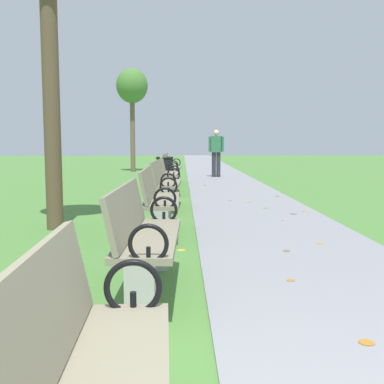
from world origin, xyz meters
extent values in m
cube|color=gray|center=(1.10, 18.00, 0.01)|extent=(2.20, 44.00, 0.02)
cube|color=gray|center=(-0.64, 0.12, 0.70)|extent=(0.18, 1.60, 0.40)
cube|color=#A8A59E|center=(-0.48, 0.86, 0.23)|extent=(0.20, 0.13, 0.45)
torus|color=black|center=(-0.42, 0.88, 0.59)|extent=(0.27, 0.04, 0.27)
cylinder|color=black|center=(-0.42, 0.88, 0.51)|extent=(0.03, 0.03, 0.12)
cube|color=gray|center=(-0.45, 2.57, 0.47)|extent=(0.49, 1.61, 0.05)
cube|color=gray|center=(-0.64, 2.57, 0.70)|extent=(0.17, 1.60, 0.40)
cube|color=#A8A59E|center=(-0.47, 1.83, 0.23)|extent=(0.20, 0.13, 0.45)
cube|color=#A8A59E|center=(-0.43, 3.31, 0.23)|extent=(0.20, 0.13, 0.45)
torus|color=black|center=(-0.41, 1.81, 0.59)|extent=(0.27, 0.04, 0.27)
cylinder|color=black|center=(-0.41, 1.81, 0.51)|extent=(0.03, 0.03, 0.12)
torus|color=black|center=(-0.37, 3.33, 0.59)|extent=(0.27, 0.04, 0.27)
cylinder|color=black|center=(-0.37, 3.33, 0.51)|extent=(0.03, 0.03, 0.12)
cube|color=gray|center=(-0.45, 4.99, 0.47)|extent=(0.44, 1.60, 0.05)
cube|color=gray|center=(-0.64, 4.99, 0.70)|extent=(0.12, 1.60, 0.40)
cube|color=#A8A59E|center=(-0.45, 4.25, 0.23)|extent=(0.20, 0.12, 0.45)
cube|color=#A8A59E|center=(-0.45, 5.73, 0.23)|extent=(0.20, 0.12, 0.45)
torus|color=black|center=(-0.39, 4.23, 0.59)|extent=(0.27, 0.03, 0.27)
cylinder|color=black|center=(-0.39, 4.23, 0.51)|extent=(0.03, 0.03, 0.12)
torus|color=black|center=(-0.39, 5.75, 0.59)|extent=(0.27, 0.03, 0.27)
cylinder|color=black|center=(-0.39, 5.75, 0.51)|extent=(0.03, 0.03, 0.12)
cube|color=gray|center=(-0.45, 7.44, 0.47)|extent=(0.51, 1.62, 0.05)
cube|color=gray|center=(-0.64, 7.45, 0.70)|extent=(0.19, 1.60, 0.40)
cube|color=#A8A59E|center=(-0.48, 6.70, 0.23)|extent=(0.20, 0.13, 0.45)
cube|color=#A8A59E|center=(-0.42, 8.18, 0.23)|extent=(0.20, 0.13, 0.45)
torus|color=black|center=(-0.42, 6.68, 0.59)|extent=(0.27, 0.04, 0.27)
cylinder|color=black|center=(-0.42, 6.68, 0.51)|extent=(0.03, 0.03, 0.12)
torus|color=black|center=(-0.36, 8.20, 0.59)|extent=(0.27, 0.04, 0.27)
cylinder|color=black|center=(-0.36, 8.20, 0.51)|extent=(0.03, 0.03, 0.12)
cube|color=gray|center=(-0.45, 9.98, 0.47)|extent=(0.48, 1.61, 0.05)
cube|color=gray|center=(-0.64, 9.98, 0.70)|extent=(0.16, 1.60, 0.40)
cube|color=#A8A59E|center=(-0.43, 9.24, 0.23)|extent=(0.20, 0.13, 0.45)
cube|color=#A8A59E|center=(-0.47, 10.72, 0.23)|extent=(0.20, 0.13, 0.45)
torus|color=black|center=(-0.37, 9.22, 0.59)|extent=(0.27, 0.04, 0.27)
cylinder|color=black|center=(-0.37, 9.22, 0.51)|extent=(0.03, 0.03, 0.12)
torus|color=black|center=(-0.41, 10.74, 0.59)|extent=(0.27, 0.04, 0.27)
cylinder|color=black|center=(-0.41, 10.74, 0.51)|extent=(0.03, 0.03, 0.12)
cube|color=gray|center=(-0.45, 12.56, 0.47)|extent=(0.50, 1.62, 0.05)
cube|color=gray|center=(-0.64, 12.56, 0.70)|extent=(0.18, 1.60, 0.40)
cube|color=#A8A59E|center=(-0.48, 11.82, 0.23)|extent=(0.20, 0.13, 0.45)
cube|color=#A8A59E|center=(-0.42, 13.30, 0.23)|extent=(0.20, 0.13, 0.45)
torus|color=black|center=(-0.42, 11.80, 0.59)|extent=(0.27, 0.04, 0.27)
cylinder|color=black|center=(-0.42, 11.80, 0.51)|extent=(0.03, 0.03, 0.12)
torus|color=black|center=(-0.36, 13.31, 0.59)|extent=(0.27, 0.04, 0.27)
cylinder|color=black|center=(-0.36, 13.31, 0.51)|extent=(0.03, 0.03, 0.12)
cylinder|color=brown|center=(-2.01, 5.48, 2.01)|extent=(0.23, 0.23, 4.02)
cylinder|color=brown|center=(-2.20, 18.15, 1.52)|extent=(0.20, 0.20, 3.04)
ellipsoid|color=#477A33|center=(-2.20, 18.15, 3.48)|extent=(1.27, 1.27, 1.40)
cylinder|color=#2D2D38|center=(1.08, 14.99, 0.45)|extent=(0.14, 0.14, 0.85)
cylinder|color=#2D2D38|center=(0.92, 15.02, 0.45)|extent=(0.14, 0.14, 0.85)
cube|color=#33724C|center=(1.00, 15.01, 1.15)|extent=(0.37, 0.27, 0.56)
sphere|color=beige|center=(1.00, 15.01, 1.54)|extent=(0.20, 0.20, 0.20)
cylinder|color=#33724C|center=(1.21, 14.97, 1.15)|extent=(0.09, 0.09, 0.52)
cylinder|color=#33724C|center=(0.78, 15.04, 1.15)|extent=(0.09, 0.09, 0.52)
cylinder|color=black|center=(-0.65, 11.36, 0.40)|extent=(0.44, 0.44, 0.80)
torus|color=black|center=(-0.65, 11.36, 0.82)|extent=(0.48, 0.48, 0.04)
cylinder|color=brown|center=(-1.75, 8.56, 0.00)|extent=(0.09, 0.09, 0.00)
cylinder|color=#AD6B23|center=(0.95, 1.54, 0.02)|extent=(0.13, 0.13, 0.00)
cylinder|color=#AD6B23|center=(-2.36, 6.77, 0.00)|extent=(0.14, 0.14, 0.00)
cylinder|color=#BC842D|center=(1.49, 4.36, 0.02)|extent=(0.12, 0.12, 0.00)
cylinder|color=#93511E|center=(-0.30, 12.00, 0.00)|extent=(0.12, 0.12, 0.00)
cylinder|color=brown|center=(0.99, 3.97, 0.02)|extent=(0.11, 0.11, 0.00)
cylinder|color=#AD6B23|center=(1.35, 7.38, 0.02)|extent=(0.11, 0.11, 0.00)
cylinder|color=brown|center=(1.96, 9.20, 0.02)|extent=(0.11, 0.11, 0.00)
cylinder|color=gold|center=(-0.20, 4.12, 0.00)|extent=(0.14, 0.14, 0.00)
cylinder|color=#AD6B23|center=(0.81, 8.51, 0.02)|extent=(0.11, 0.11, 0.00)
cylinder|color=#BC842D|center=(1.98, 6.95, 0.02)|extent=(0.12, 0.12, 0.00)
cylinder|color=#93511E|center=(-1.95, 5.74, 0.00)|extent=(0.11, 0.11, 0.00)
cylinder|color=brown|center=(1.71, 6.66, 0.02)|extent=(0.16, 0.16, 0.00)
cylinder|color=#AD6B23|center=(-0.41, 7.55, 0.00)|extent=(0.08, 0.08, 0.00)
cylinder|color=#AD6B23|center=(0.78, 2.85, 0.02)|extent=(0.10, 0.10, 0.00)
cylinder|color=#AD6B23|center=(-1.37, 2.31, 0.00)|extent=(0.08, 0.08, 0.00)
cylinder|color=#BC842D|center=(1.17, 8.26, 0.02)|extent=(0.15, 0.15, 0.00)
cylinder|color=#AD6B23|center=(-0.28, 10.79, 0.00)|extent=(0.15, 0.15, 0.00)
cylinder|color=#BC842D|center=(1.39, 6.05, 0.02)|extent=(0.08, 0.08, 0.00)
cylinder|color=gold|center=(1.90, 12.20, 0.02)|extent=(0.15, 0.15, 0.00)
cylinder|color=brown|center=(0.47, 11.83, 0.02)|extent=(0.13, 0.13, 0.00)
camera|label=1|loc=(-0.19, -1.21, 1.26)|focal=43.96mm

